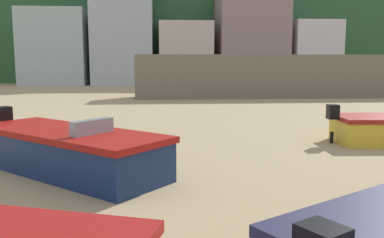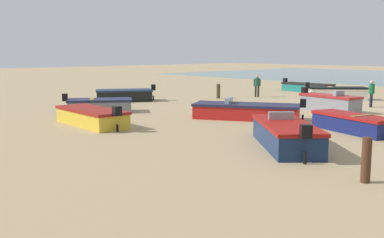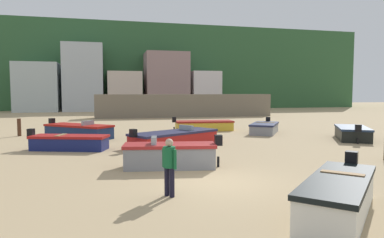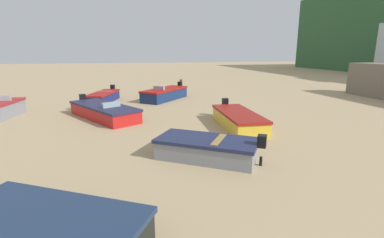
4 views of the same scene
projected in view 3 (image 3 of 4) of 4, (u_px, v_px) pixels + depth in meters
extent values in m
plane|color=tan|center=(217.00, 182.00, 11.14)|extent=(160.00, 160.00, 0.00)
cube|color=#2F5A33|center=(124.00, 71.00, 74.51)|extent=(90.00, 32.00, 15.08)
cube|color=#726756|center=(186.00, 106.00, 41.45)|extent=(21.13, 2.40, 2.72)
cube|color=#AFBDBE|center=(38.00, 87.00, 53.13)|extent=(6.35, 6.02, 7.46)
cube|color=#B2BBC1|center=(84.00, 78.00, 54.33)|extent=(5.99, 5.45, 10.50)
cube|color=beige|center=(124.00, 91.00, 56.70)|extent=(5.35, 6.91, 6.28)
cube|color=gray|center=(166.00, 82.00, 57.72)|extent=(6.99, 5.89, 9.56)
cube|color=silver|center=(203.00, 91.00, 59.88)|extent=(4.84, 6.96, 6.49)
cube|color=gold|center=(204.00, 126.00, 26.31)|extent=(4.35, 1.76, 0.64)
cube|color=maroon|center=(204.00, 121.00, 26.28)|extent=(4.45, 1.85, 0.12)
cube|color=black|center=(174.00, 120.00, 25.86)|extent=(0.30, 0.34, 0.40)
cylinder|color=black|center=(174.00, 129.00, 25.92)|extent=(0.11, 0.11, 0.32)
cube|color=navy|center=(79.00, 132.00, 21.87)|extent=(4.35, 4.05, 0.75)
cube|color=#A11610|center=(79.00, 125.00, 21.84)|extent=(4.48, 4.18, 0.12)
cube|color=black|center=(52.00, 121.00, 22.92)|extent=(0.42, 0.43, 0.40)
cylinder|color=black|center=(52.00, 133.00, 22.98)|extent=(0.14, 0.14, 0.38)
cube|color=#8C9EA8|center=(88.00, 123.00, 21.47)|extent=(0.75, 0.82, 0.28)
cube|color=gray|center=(170.00, 157.00, 13.23)|extent=(3.55, 1.73, 0.81)
cube|color=maroon|center=(170.00, 145.00, 13.20)|extent=(3.66, 1.83, 0.12)
cube|color=black|center=(218.00, 140.00, 13.32)|extent=(0.33, 0.36, 0.40)
cylinder|color=black|center=(218.00, 162.00, 13.38)|extent=(0.12, 0.12, 0.40)
cube|color=#8C9EA8|center=(154.00, 140.00, 13.14)|extent=(0.31, 0.73, 0.28)
cube|color=navy|center=(70.00, 144.00, 17.40)|extent=(3.87, 2.28, 0.62)
cube|color=#A21716|center=(70.00, 137.00, 17.38)|extent=(3.99, 2.39, 0.12)
cube|color=black|center=(31.00, 133.00, 17.52)|extent=(0.37, 0.39, 0.40)
cylinder|color=black|center=(31.00, 146.00, 17.57)|extent=(0.13, 0.13, 0.31)
cube|color=olive|center=(61.00, 135.00, 17.41)|extent=(0.54, 1.04, 0.08)
cube|color=gray|center=(264.00, 129.00, 24.54)|extent=(3.18, 3.69, 0.61)
cube|color=#202647|center=(265.00, 124.00, 24.52)|extent=(3.30, 3.81, 0.12)
cube|color=black|center=(268.00, 120.00, 26.26)|extent=(0.42, 0.41, 0.40)
cylinder|color=black|center=(268.00, 129.00, 26.31)|extent=(0.14, 0.14, 0.30)
cube|color=olive|center=(265.00, 123.00, 24.91)|extent=(1.24, 0.94, 0.08)
cube|color=white|center=(338.00, 199.00, 8.08)|extent=(3.56, 3.53, 0.78)
cube|color=black|center=(339.00, 180.00, 8.04)|extent=(3.69, 3.65, 0.12)
cube|color=black|center=(351.00, 158.00, 9.81)|extent=(0.42, 0.42, 0.40)
cylinder|color=black|center=(350.00, 187.00, 9.87)|extent=(0.14, 0.14, 0.39)
cube|color=olive|center=(342.00, 174.00, 8.45)|extent=(0.87, 0.88, 0.08)
cube|color=black|center=(352.00, 134.00, 21.33)|extent=(3.27, 3.98, 0.66)
cube|color=#1E2F4B|center=(352.00, 128.00, 21.30)|extent=(3.39, 4.11, 0.12)
cube|color=black|center=(358.00, 128.00, 19.37)|extent=(0.42, 0.40, 0.40)
cylinder|color=black|center=(358.00, 141.00, 19.43)|extent=(0.14, 0.14, 0.33)
cube|color=red|center=(175.00, 139.00, 19.04)|extent=(5.26, 4.07, 0.64)
cube|color=#232342|center=(175.00, 132.00, 19.01)|extent=(5.39, 4.19, 0.12)
cube|color=black|center=(133.00, 133.00, 17.09)|extent=(0.40, 0.42, 0.40)
cylinder|color=black|center=(133.00, 148.00, 17.14)|extent=(0.14, 0.14, 0.32)
cube|color=#8C9EA8|center=(186.00, 128.00, 19.62)|extent=(0.69, 0.98, 0.28)
cylinder|color=#492C1C|center=(19.00, 127.00, 22.95)|extent=(0.24, 0.24, 1.17)
cylinder|color=black|center=(167.00, 181.00, 9.62)|extent=(0.19, 0.19, 0.82)
cylinder|color=black|center=(172.00, 182.00, 9.49)|extent=(0.19, 0.19, 0.82)
cylinder|color=#155B33|center=(169.00, 157.00, 9.50)|extent=(0.47, 0.47, 0.58)
cylinder|color=#155B33|center=(164.00, 157.00, 9.65)|extent=(0.13, 0.13, 0.54)
cylinder|color=#155B33|center=(175.00, 159.00, 9.36)|extent=(0.13, 0.13, 0.54)
sphere|color=tan|center=(169.00, 143.00, 9.47)|extent=(0.31, 0.31, 0.22)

